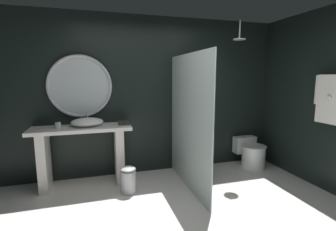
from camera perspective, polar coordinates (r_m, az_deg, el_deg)
The scene contains 12 objects.
back_wall_panel at distance 4.16m, azimuth -4.98°, elevation 4.48°, with size 4.80×0.10×2.60m, color black.
side_wall_right at distance 4.33m, azimuth 30.87°, elevation 3.40°, with size 0.10×2.47×2.60m, color black.
vanity_counter at distance 3.90m, azimuth -19.24°, elevation -7.42°, with size 1.43×0.50×0.90m.
vessel_sink at distance 3.83m, azimuth -18.28°, elevation -1.44°, with size 0.47×0.38×0.18m.
tumbler_cup at distance 3.84m, azimuth -24.24°, elevation -2.10°, with size 0.08×0.08×0.08m, color silver.
tissue_box at distance 3.81m, azimuth -10.21°, elevation -1.69°, with size 0.17×0.11×0.06m, color #282D28.
round_wall_mirror at distance 3.98m, azimuth -19.79°, elevation 6.40°, with size 0.95×0.05×0.95m.
shower_glass_panel at distance 3.54m, azimuth 4.85°, elevation -1.65°, with size 0.02×1.55×1.95m, color silver.
rain_shower_head at distance 4.20m, azimuth 16.30°, elevation 16.97°, with size 0.20×0.20×0.30m.
hanging_bathrobe at distance 3.94m, azimuth 34.00°, elevation 3.52°, with size 0.20×0.55×0.72m.
toilet at distance 4.75m, azimuth 18.78°, elevation -8.34°, with size 0.42×0.61×0.51m.
waste_bin at distance 3.62m, azimuth -9.21°, elevation -14.50°, with size 0.22×0.22×0.38m.
Camera 1 is at (-0.83, -2.16, 1.64)m, focal length 26.19 mm.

